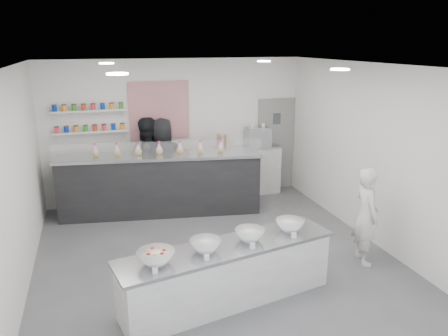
# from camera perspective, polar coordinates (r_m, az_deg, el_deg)

# --- Properties ---
(floor) EXTENTS (6.00, 6.00, 0.00)m
(floor) POSITION_cam_1_polar(r_m,az_deg,el_deg) (7.11, -1.12, -11.68)
(floor) COLOR #515156
(floor) RESTS_ON ground
(ceiling) EXTENTS (6.00, 6.00, 0.00)m
(ceiling) POSITION_cam_1_polar(r_m,az_deg,el_deg) (6.30, -1.27, 13.24)
(ceiling) COLOR white
(ceiling) RESTS_ON floor
(back_wall) EXTENTS (5.50, 0.00, 5.50)m
(back_wall) POSITION_cam_1_polar(r_m,az_deg,el_deg) (9.39, -6.24, 4.88)
(back_wall) COLOR white
(back_wall) RESTS_ON floor
(left_wall) EXTENTS (0.00, 6.00, 6.00)m
(left_wall) POSITION_cam_1_polar(r_m,az_deg,el_deg) (6.40, -25.60, -2.00)
(left_wall) COLOR white
(left_wall) RESTS_ON floor
(right_wall) EXTENTS (0.00, 6.00, 6.00)m
(right_wall) POSITION_cam_1_polar(r_m,az_deg,el_deg) (7.74, 18.80, 1.67)
(right_wall) COLOR white
(right_wall) RESTS_ON floor
(back_door) EXTENTS (0.88, 0.04, 2.10)m
(back_door) POSITION_cam_1_polar(r_m,az_deg,el_deg) (10.13, 6.75, 3.09)
(back_door) COLOR gray
(back_door) RESTS_ON floor
(pattern_panel) EXTENTS (1.25, 0.03, 1.20)m
(pattern_panel) POSITION_cam_1_polar(r_m,az_deg,el_deg) (9.23, -8.45, 7.44)
(pattern_panel) COLOR #A31530
(pattern_panel) RESTS_ON back_wall
(jar_shelf_lower) EXTENTS (1.45, 0.22, 0.04)m
(jar_shelf_lower) POSITION_cam_1_polar(r_m,az_deg,el_deg) (9.11, -17.03, 4.56)
(jar_shelf_lower) COLOR silver
(jar_shelf_lower) RESTS_ON back_wall
(jar_shelf_upper) EXTENTS (1.45, 0.22, 0.04)m
(jar_shelf_upper) POSITION_cam_1_polar(r_m,az_deg,el_deg) (9.04, -17.25, 7.17)
(jar_shelf_upper) COLOR silver
(jar_shelf_upper) RESTS_ON back_wall
(preserve_jars) EXTENTS (1.45, 0.10, 0.56)m
(preserve_jars) POSITION_cam_1_polar(r_m,az_deg,el_deg) (9.05, -17.17, 6.27)
(preserve_jars) COLOR #FB3546
(preserve_jars) RESTS_ON jar_shelf_lower
(downlight_0) EXTENTS (0.24, 0.24, 0.02)m
(downlight_0) POSITION_cam_1_polar(r_m,az_deg,el_deg) (5.07, -13.75, 11.86)
(downlight_0) COLOR white
(downlight_0) RESTS_ON ceiling
(downlight_1) EXTENTS (0.24, 0.24, 0.02)m
(downlight_1) POSITION_cam_1_polar(r_m,az_deg,el_deg) (5.95, 14.93, 12.35)
(downlight_1) COLOR white
(downlight_1) RESTS_ON ceiling
(downlight_2) EXTENTS (0.24, 0.24, 0.02)m
(downlight_2) POSITION_cam_1_polar(r_m,az_deg,el_deg) (7.66, -15.09, 13.07)
(downlight_2) COLOR white
(downlight_2) RESTS_ON ceiling
(downlight_3) EXTENTS (0.24, 0.24, 0.02)m
(downlight_3) POSITION_cam_1_polar(r_m,az_deg,el_deg) (8.27, 5.23, 13.73)
(downlight_3) COLOR white
(downlight_3) RESTS_ON ceiling
(prep_counter) EXTENTS (3.01, 1.24, 0.80)m
(prep_counter) POSITION_cam_1_polar(r_m,az_deg,el_deg) (5.87, 0.55, -13.65)
(prep_counter) COLOR #B9B9B5
(prep_counter) RESTS_ON floor
(back_bar) EXTENTS (3.99, 1.32, 1.22)m
(back_bar) POSITION_cam_1_polar(r_m,az_deg,el_deg) (8.73, -8.27, -2.11)
(back_bar) COLOR black
(back_bar) RESTS_ON floor
(sneeze_guard) EXTENTS (3.83, 0.62, 0.33)m
(sneeze_guard) POSITION_cam_1_polar(r_m,az_deg,el_deg) (8.19, -8.48, 2.30)
(sneeze_guard) COLOR white
(sneeze_guard) RESTS_ON back_bar
(espresso_ledge) EXTENTS (1.47, 0.47, 1.09)m
(espresso_ledge) POSITION_cam_1_polar(r_m,az_deg,el_deg) (9.82, 3.09, -0.30)
(espresso_ledge) COLOR #B9B9B5
(espresso_ledge) RESTS_ON floor
(espresso_machine) EXTENTS (0.54, 0.37, 0.41)m
(espresso_machine) POSITION_cam_1_polar(r_m,az_deg,el_deg) (9.71, 4.42, 4.06)
(espresso_machine) COLOR #93969E
(espresso_machine) RESTS_ON espresso_ledge
(cup_stacks) EXTENTS (0.24, 0.24, 0.31)m
(cup_stacks) POSITION_cam_1_polar(r_m,az_deg,el_deg) (9.47, 0.02, 3.47)
(cup_stacks) COLOR #D3AB8D
(cup_stacks) RESTS_ON espresso_ledge
(prep_bowls) EXTENTS (2.40, 0.95, 0.16)m
(prep_bowls) POSITION_cam_1_polar(r_m,az_deg,el_deg) (5.65, 0.56, -9.42)
(prep_bowls) COLOR white
(prep_bowls) RESTS_ON prep_counter
(label_cards) EXTENTS (2.01, 0.04, 0.07)m
(label_cards) POSITION_cam_1_polar(r_m,az_deg,el_deg) (5.21, 1.19, -12.30)
(label_cards) COLOR white
(label_cards) RESTS_ON prep_counter
(cookie_bags) EXTENTS (2.53, 0.53, 0.26)m
(cookie_bags) POSITION_cam_1_polar(r_m,az_deg,el_deg) (8.53, -8.47, 2.61)
(cookie_bags) COLOR #FF9DE4
(cookie_bags) RESTS_ON back_bar
(woman_prep) EXTENTS (0.45, 0.61, 1.53)m
(woman_prep) POSITION_cam_1_polar(r_m,az_deg,el_deg) (7.04, 18.07, -5.98)
(woman_prep) COLOR silver
(woman_prep) RESTS_ON floor
(staff_left) EXTENTS (1.12, 1.02, 1.88)m
(staff_left) POSITION_cam_1_polar(r_m,az_deg,el_deg) (9.03, -10.14, 0.61)
(staff_left) COLOR black
(staff_left) RESTS_ON floor
(staff_right) EXTENTS (0.93, 0.62, 1.85)m
(staff_right) POSITION_cam_1_polar(r_m,az_deg,el_deg) (9.08, -7.98, 0.70)
(staff_right) COLOR black
(staff_right) RESTS_ON floor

